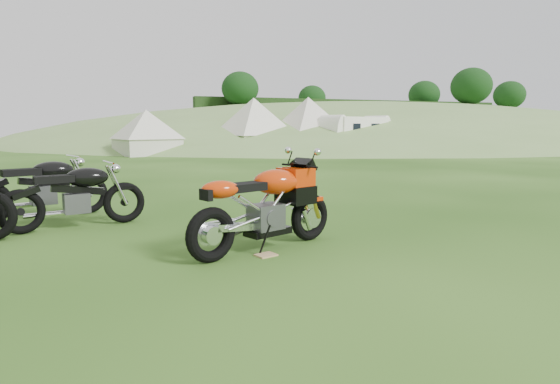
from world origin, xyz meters
name	(u,v)px	position (x,y,z in m)	size (l,w,h in m)	color
ground	(312,251)	(0.00, 0.00, 0.00)	(120.00, 120.00, 0.00)	#1B3C0D
hillside	(359,140)	(24.00, 40.00, 0.00)	(80.00, 64.00, 8.00)	#6D914A
hedgerow	(359,140)	(24.00, 40.00, 0.00)	(36.00, 1.20, 8.60)	#1B3311
sport_motorcycle	(265,200)	(-0.54, 0.25, 0.64)	(2.12, 0.53, 1.27)	#BF2F06
plywood_board	(266,255)	(-0.61, -0.01, 0.01)	(0.24, 0.19, 0.02)	tan
vintage_moto_a	(75,194)	(-2.81, 2.45, 0.54)	(2.04, 0.47, 1.07)	black
vintage_moto_b	(41,186)	(-3.37, 3.42, 0.56)	(2.13, 0.49, 1.12)	black
tent_left	(147,132)	(-0.15, 20.55, 1.24)	(2.85, 2.85, 2.47)	beige
tent_mid	(254,127)	(5.85, 20.78, 1.46)	(3.37, 3.37, 2.92)	silver
tent_right	(308,127)	(9.05, 20.29, 1.48)	(3.42, 3.42, 2.96)	silver
caravan	(355,134)	(11.39, 18.85, 1.04)	(4.46, 1.99, 2.09)	white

